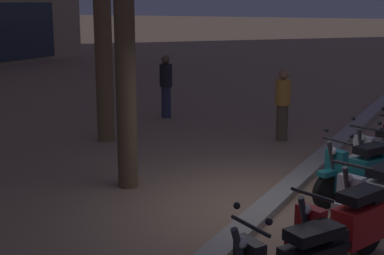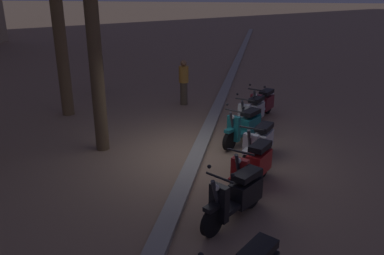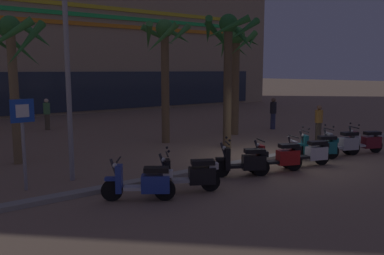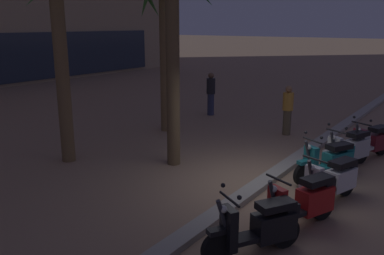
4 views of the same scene
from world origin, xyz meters
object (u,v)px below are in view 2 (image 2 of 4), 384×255
object	(u,v)px
scooter_silver_far_back	(252,113)
scooter_white_lead_nearest	(259,143)
scooter_red_gap_after_mid	(253,166)
scooter_maroon_tail_end	(263,104)
scooter_black_mid_centre	(238,196)
pedestrian_by_palm_tree	(184,81)
scooter_teal_mid_front	(245,126)
pedestrian_window_shopping	(99,70)

from	to	relation	value
scooter_silver_far_back	scooter_white_lead_nearest	bearing A→B (deg)	-173.36
scooter_red_gap_after_mid	scooter_maroon_tail_end	size ratio (longest dim) A/B	1.07
scooter_black_mid_centre	scooter_maroon_tail_end	size ratio (longest dim) A/B	0.94
scooter_silver_far_back	scooter_maroon_tail_end	size ratio (longest dim) A/B	1.06
scooter_silver_far_back	pedestrian_by_palm_tree	bearing A→B (deg)	51.10
scooter_white_lead_nearest	scooter_maroon_tail_end	distance (m)	3.37
scooter_black_mid_centre	scooter_maroon_tail_end	bearing A→B (deg)	-3.28
scooter_black_mid_centre	scooter_teal_mid_front	size ratio (longest dim) A/B	0.97
scooter_teal_mid_front	pedestrian_window_shopping	xyz separation A→B (m)	(4.20, 5.93, 0.43)
scooter_silver_far_back	pedestrian_window_shopping	size ratio (longest dim) A/B	1.04
scooter_maroon_tail_end	pedestrian_window_shopping	xyz separation A→B (m)	(1.95, 6.36, 0.43)
scooter_silver_far_back	scooter_maroon_tail_end	bearing A→B (deg)	-14.94
scooter_black_mid_centre	scooter_silver_far_back	distance (m)	4.88
scooter_silver_far_back	pedestrian_by_palm_tree	size ratio (longest dim) A/B	1.08
scooter_red_gap_after_mid	scooter_white_lead_nearest	xyz separation A→B (m)	(1.35, -0.09, -0.02)
scooter_white_lead_nearest	pedestrian_window_shopping	bearing A→B (deg)	49.98
scooter_white_lead_nearest	scooter_teal_mid_front	xyz separation A→B (m)	(1.12, 0.41, 0.01)
scooter_black_mid_centre	scooter_teal_mid_front	distance (m)	3.70
scooter_teal_mid_front	scooter_black_mid_centre	bearing A→B (deg)	-178.62
scooter_white_lead_nearest	scooter_maroon_tail_end	size ratio (longest dim) A/B	1.08
scooter_maroon_tail_end	scooter_red_gap_after_mid	bearing A→B (deg)	178.64
scooter_red_gap_after_mid	scooter_black_mid_centre	bearing A→B (deg)	169.47
scooter_red_gap_after_mid	pedestrian_by_palm_tree	world-z (taller)	pedestrian_by_palm_tree
scooter_white_lead_nearest	pedestrian_window_shopping	distance (m)	8.29
scooter_black_mid_centre	scooter_maroon_tail_end	distance (m)	5.96
scooter_red_gap_after_mid	pedestrian_window_shopping	bearing A→B (deg)	43.14
scooter_maroon_tail_end	pedestrian_window_shopping	distance (m)	6.67
scooter_black_mid_centre	pedestrian_by_palm_tree	distance (m)	7.31
scooter_black_mid_centre	scooter_white_lead_nearest	distance (m)	2.60
scooter_silver_far_back	scooter_teal_mid_front	bearing A→B (deg)	173.05
scooter_white_lead_nearest	pedestrian_by_palm_tree	size ratio (longest dim) A/B	1.10
scooter_black_mid_centre	scooter_red_gap_after_mid	size ratio (longest dim) A/B	0.88
scooter_maroon_tail_end	pedestrian_by_palm_tree	xyz separation A→B (m)	(0.93, 2.77, 0.39)
scooter_black_mid_centre	pedestrian_by_palm_tree	size ratio (longest dim) A/B	0.96
scooter_maroon_tail_end	scooter_teal_mid_front	bearing A→B (deg)	169.17
scooter_black_mid_centre	scooter_silver_far_back	bearing A→B (deg)	-0.63
scooter_silver_far_back	scooter_maroon_tail_end	distance (m)	1.12
scooter_maroon_tail_end	pedestrian_by_palm_tree	bearing A→B (deg)	71.52
scooter_red_gap_after_mid	pedestrian_window_shopping	distance (m)	9.15
scooter_maroon_tail_end	scooter_white_lead_nearest	bearing A→B (deg)	179.65
scooter_teal_mid_front	pedestrian_by_palm_tree	distance (m)	3.97
pedestrian_by_palm_tree	scooter_maroon_tail_end	bearing A→B (deg)	-108.48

